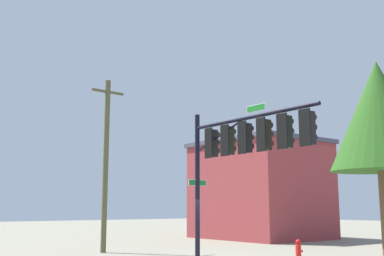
{
  "coord_description": "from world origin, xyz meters",
  "views": [
    {
      "loc": [
        15.65,
        -12.19,
        2.2
      ],
      "look_at": [
        -0.03,
        -0.26,
        5.48
      ],
      "focal_mm": 44.48,
      "sensor_mm": 36.0,
      "label": 1
    }
  ],
  "objects_px": {
    "brick_building": "(260,189)",
    "utility_pole": "(106,161)",
    "tree_mid": "(379,116)",
    "fire_hydrant": "(298,249)",
    "signal_pole_assembly": "(244,145)"
  },
  "relations": [
    {
      "from": "brick_building",
      "to": "utility_pole",
      "type": "bearing_deg",
      "value": -78.37
    },
    {
      "from": "tree_mid",
      "to": "brick_building",
      "type": "relative_size",
      "value": 0.68
    },
    {
      "from": "utility_pole",
      "to": "fire_hydrant",
      "type": "height_order",
      "value": "utility_pole"
    },
    {
      "from": "utility_pole",
      "to": "fire_hydrant",
      "type": "distance_m",
      "value": 10.23
    },
    {
      "from": "signal_pole_assembly",
      "to": "fire_hydrant",
      "type": "distance_m",
      "value": 5.76
    },
    {
      "from": "fire_hydrant",
      "to": "brick_building",
      "type": "relative_size",
      "value": 0.1
    },
    {
      "from": "signal_pole_assembly",
      "to": "fire_hydrant",
      "type": "height_order",
      "value": "signal_pole_assembly"
    },
    {
      "from": "utility_pole",
      "to": "signal_pole_assembly",
      "type": "bearing_deg",
      "value": 8.28
    },
    {
      "from": "utility_pole",
      "to": "tree_mid",
      "type": "xyz_separation_m",
      "value": [
        15.16,
        -0.18,
        -0.03
      ]
    },
    {
      "from": "tree_mid",
      "to": "signal_pole_assembly",
      "type": "bearing_deg",
      "value": 167.32
    },
    {
      "from": "brick_building",
      "to": "signal_pole_assembly",
      "type": "bearing_deg",
      "value": -47.22
    },
    {
      "from": "signal_pole_assembly",
      "to": "utility_pole",
      "type": "height_order",
      "value": "utility_pole"
    },
    {
      "from": "utility_pole",
      "to": "brick_building",
      "type": "xyz_separation_m",
      "value": [
        -2.83,
        13.77,
        -1.01
      ]
    },
    {
      "from": "tree_mid",
      "to": "fire_hydrant",
      "type": "bearing_deg",
      "value": 143.68
    },
    {
      "from": "fire_hydrant",
      "to": "signal_pole_assembly",
      "type": "bearing_deg",
      "value": -76.57
    }
  ]
}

